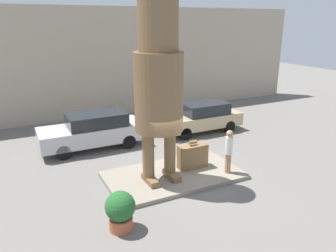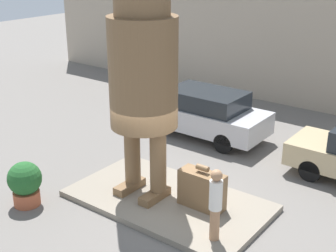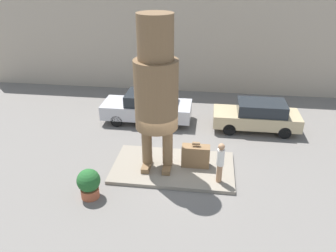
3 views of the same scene
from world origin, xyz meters
name	(u,v)px [view 2 (image 2 of 3)]	position (x,y,z in m)	size (l,w,h in m)	color
ground_plane	(168,203)	(0.00, 0.00, 0.00)	(60.00, 60.00, 0.00)	slate
pedestal	(168,200)	(0.00, 0.00, 0.07)	(4.97, 2.82, 0.15)	gray
building_backdrop	(318,28)	(0.00, 9.46, 3.19)	(28.00, 0.60, 6.38)	tan
statue_figure	(143,57)	(-0.64, -0.12, 3.69)	(1.64, 1.64, 6.06)	brown
giant_suitcase	(202,190)	(0.90, 0.16, 0.61)	(1.14, 0.46, 1.11)	brown
tourist	(216,202)	(1.86, -0.81, 1.06)	(0.28, 0.28, 1.66)	#A87A56
parked_car_silver	(201,112)	(-1.86, 4.34, 0.85)	(4.66, 1.85, 1.62)	#B7B7BC
planter_pot	(25,183)	(-2.79, -2.18, 0.61)	(0.85, 0.85, 1.15)	#AD5638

